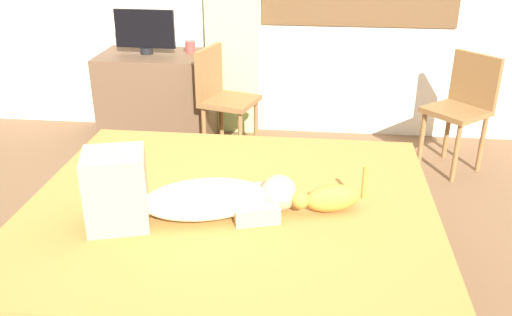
{
  "coord_description": "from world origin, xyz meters",
  "views": [
    {
      "loc": [
        0.34,
        -2.17,
        1.8
      ],
      "look_at": [
        0.06,
        0.3,
        0.68
      ],
      "focal_mm": 38.77,
      "sensor_mm": 36.0,
      "label": 1
    }
  ],
  "objects_px": {
    "chair_by_desk": "(221,94)",
    "bed": "(231,250)",
    "tv_monitor": "(145,31)",
    "chair_spare": "(463,103)",
    "cup": "(190,47)",
    "cat": "(329,198)",
    "desk": "(158,98)",
    "person_lying": "(183,195)"
  },
  "relations": [
    {
      "from": "cup",
      "to": "chair_by_desk",
      "type": "xyz_separation_m",
      "value": [
        0.31,
        -0.34,
        -0.28
      ]
    },
    {
      "from": "chair_by_desk",
      "to": "chair_spare",
      "type": "height_order",
      "value": "same"
    },
    {
      "from": "tv_monitor",
      "to": "chair_spare",
      "type": "height_order",
      "value": "tv_monitor"
    },
    {
      "from": "tv_monitor",
      "to": "cup",
      "type": "distance_m",
      "value": 0.37
    },
    {
      "from": "desk",
      "to": "chair_by_desk",
      "type": "bearing_deg",
      "value": -24.1
    },
    {
      "from": "bed",
      "to": "desk",
      "type": "distance_m",
      "value": 2.18
    },
    {
      "from": "bed",
      "to": "person_lying",
      "type": "xyz_separation_m",
      "value": [
        -0.19,
        -0.16,
        0.38
      ]
    },
    {
      "from": "tv_monitor",
      "to": "chair_spare",
      "type": "bearing_deg",
      "value": -6.35
    },
    {
      "from": "cat",
      "to": "chair_spare",
      "type": "relative_size",
      "value": 0.4
    },
    {
      "from": "cup",
      "to": "chair_by_desk",
      "type": "relative_size",
      "value": 0.11
    },
    {
      "from": "cup",
      "to": "chair_by_desk",
      "type": "bearing_deg",
      "value": -48.35
    },
    {
      "from": "chair_spare",
      "to": "tv_monitor",
      "type": "bearing_deg",
      "value": 173.65
    },
    {
      "from": "bed",
      "to": "chair_spare",
      "type": "distance_m",
      "value": 2.25
    },
    {
      "from": "person_lying",
      "to": "bed",
      "type": "bearing_deg",
      "value": 40.42
    },
    {
      "from": "bed",
      "to": "desk",
      "type": "height_order",
      "value": "desk"
    },
    {
      "from": "desk",
      "to": "chair_spare",
      "type": "bearing_deg",
      "value": -6.53
    },
    {
      "from": "tv_monitor",
      "to": "chair_spare",
      "type": "xyz_separation_m",
      "value": [
        2.43,
        -0.27,
        -0.41
      ]
    },
    {
      "from": "cat",
      "to": "cup",
      "type": "bearing_deg",
      "value": 117.99
    },
    {
      "from": "tv_monitor",
      "to": "chair_by_desk",
      "type": "bearing_deg",
      "value": -21.8
    },
    {
      "from": "bed",
      "to": "cat",
      "type": "xyz_separation_m",
      "value": [
        0.46,
        -0.02,
        0.33
      ]
    },
    {
      "from": "cat",
      "to": "desk",
      "type": "bearing_deg",
      "value": 124.58
    },
    {
      "from": "cup",
      "to": "chair_spare",
      "type": "distance_m",
      "value": 2.14
    },
    {
      "from": "cup",
      "to": "chair_spare",
      "type": "bearing_deg",
      "value": -9.68
    },
    {
      "from": "person_lying",
      "to": "chair_spare",
      "type": "height_order",
      "value": "person_lying"
    },
    {
      "from": "bed",
      "to": "cup",
      "type": "relative_size",
      "value": 21.18
    },
    {
      "from": "chair_by_desk",
      "to": "tv_monitor",
      "type": "bearing_deg",
      "value": 158.2
    },
    {
      "from": "cat",
      "to": "chair_by_desk",
      "type": "distance_m",
      "value": 1.92
    },
    {
      "from": "chair_by_desk",
      "to": "bed",
      "type": "bearing_deg",
      "value": -78.76
    },
    {
      "from": "desk",
      "to": "chair_by_desk",
      "type": "relative_size",
      "value": 1.05
    },
    {
      "from": "bed",
      "to": "cup",
      "type": "xyz_separation_m",
      "value": [
        -0.65,
        2.06,
        0.53
      ]
    },
    {
      "from": "chair_spare",
      "to": "desk",
      "type": "bearing_deg",
      "value": 173.47
    },
    {
      "from": "bed",
      "to": "chair_spare",
      "type": "height_order",
      "value": "chair_spare"
    },
    {
      "from": "cat",
      "to": "chair_spare",
      "type": "xyz_separation_m",
      "value": [
        0.99,
        1.73,
        -0.09
      ]
    },
    {
      "from": "desk",
      "to": "bed",
      "type": "bearing_deg",
      "value": -65.09
    },
    {
      "from": "tv_monitor",
      "to": "chair_spare",
      "type": "relative_size",
      "value": 0.56
    },
    {
      "from": "cat",
      "to": "bed",
      "type": "bearing_deg",
      "value": 176.96
    },
    {
      "from": "tv_monitor",
      "to": "cat",
      "type": "bearing_deg",
      "value": -54.11
    },
    {
      "from": "person_lying",
      "to": "desk",
      "type": "bearing_deg",
      "value": 108.91
    },
    {
      "from": "desk",
      "to": "cup",
      "type": "relative_size",
      "value": 9.59
    },
    {
      "from": "chair_by_desk",
      "to": "chair_spare",
      "type": "bearing_deg",
      "value": -0.42
    },
    {
      "from": "person_lying",
      "to": "chair_by_desk",
      "type": "height_order",
      "value": "person_lying"
    },
    {
      "from": "chair_by_desk",
      "to": "chair_spare",
      "type": "distance_m",
      "value": 1.79
    }
  ]
}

